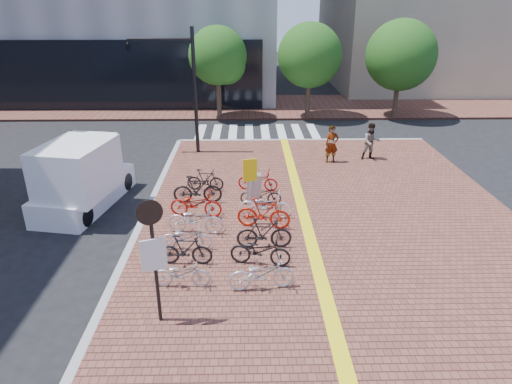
{
  "coord_description": "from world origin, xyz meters",
  "views": [
    {
      "loc": [
        -0.1,
        -13.25,
        7.67
      ],
      "look_at": [
        0.19,
        1.65,
        1.3
      ],
      "focal_mm": 32.0,
      "sensor_mm": 36.0,
      "label": 1
    }
  ],
  "objects_px": {
    "bike_0": "(182,273)",
    "bike_10": "(264,213)",
    "bike_13": "(258,180)",
    "bike_7": "(262,273)",
    "traffic_light_pole": "(164,68)",
    "bike_6": "(205,180)",
    "bike_11": "(265,205)",
    "bike_1": "(185,250)",
    "pedestrian_a": "(332,144)",
    "notice_sign": "(153,248)",
    "bike_5": "(197,189)",
    "bike_2": "(186,237)",
    "bike_3": "(195,219)",
    "bike_8": "(260,250)",
    "bike_12": "(261,195)",
    "yellow_sign": "(250,175)",
    "bike_9": "(264,233)",
    "pedestrian_b": "(371,142)",
    "utility_box": "(254,189)",
    "bike_4": "(196,204)",
    "box_truck": "(81,175)"
  },
  "relations": [
    {
      "from": "bike_1",
      "to": "bike_11",
      "type": "height_order",
      "value": "bike_11"
    },
    {
      "from": "bike_2",
      "to": "traffic_light_pole",
      "type": "bearing_deg",
      "value": 12.55
    },
    {
      "from": "bike_11",
      "to": "bike_1",
      "type": "bearing_deg",
      "value": 147.88
    },
    {
      "from": "bike_0",
      "to": "bike_11",
      "type": "xyz_separation_m",
      "value": [
        2.48,
        4.37,
        0.07
      ]
    },
    {
      "from": "bike_7",
      "to": "utility_box",
      "type": "height_order",
      "value": "utility_box"
    },
    {
      "from": "bike_2",
      "to": "traffic_light_pole",
      "type": "distance_m",
      "value": 11.13
    },
    {
      "from": "pedestrian_a",
      "to": "bike_11",
      "type": "bearing_deg",
      "value": -128.11
    },
    {
      "from": "bike_13",
      "to": "utility_box",
      "type": "xyz_separation_m",
      "value": [
        -0.19,
        -1.37,
        0.18
      ]
    },
    {
      "from": "bike_9",
      "to": "pedestrian_b",
      "type": "relative_size",
      "value": 0.97
    },
    {
      "from": "bike_5",
      "to": "notice_sign",
      "type": "xyz_separation_m",
      "value": [
        -0.25,
        -7.19,
        1.54
      ]
    },
    {
      "from": "bike_4",
      "to": "bike_6",
      "type": "bearing_deg",
      "value": 4.16
    },
    {
      "from": "bike_5",
      "to": "notice_sign",
      "type": "distance_m",
      "value": 7.36
    },
    {
      "from": "pedestrian_a",
      "to": "notice_sign",
      "type": "height_order",
      "value": "notice_sign"
    },
    {
      "from": "bike_9",
      "to": "bike_10",
      "type": "bearing_deg",
      "value": -1.58
    },
    {
      "from": "bike_0",
      "to": "bike_3",
      "type": "relative_size",
      "value": 0.83
    },
    {
      "from": "pedestrian_b",
      "to": "box_truck",
      "type": "relative_size",
      "value": 0.36
    },
    {
      "from": "bike_2",
      "to": "yellow_sign",
      "type": "relative_size",
      "value": 0.83
    },
    {
      "from": "traffic_light_pole",
      "to": "bike_6",
      "type": "bearing_deg",
      "value": -66.71
    },
    {
      "from": "bike_12",
      "to": "yellow_sign",
      "type": "relative_size",
      "value": 0.8
    },
    {
      "from": "bike_12",
      "to": "pedestrian_a",
      "type": "xyz_separation_m",
      "value": [
        3.62,
        4.98,
        0.5
      ]
    },
    {
      "from": "bike_5",
      "to": "bike_12",
      "type": "xyz_separation_m",
      "value": [
        2.48,
        -0.22,
        -0.16
      ]
    },
    {
      "from": "bike_0",
      "to": "bike_10",
      "type": "distance_m",
      "value": 4.28
    },
    {
      "from": "bike_12",
      "to": "utility_box",
      "type": "bearing_deg",
      "value": 73.09
    },
    {
      "from": "traffic_light_pole",
      "to": "bike_2",
      "type": "bearing_deg",
      "value": -78.51
    },
    {
      "from": "bike_7",
      "to": "bike_9",
      "type": "height_order",
      "value": "bike_9"
    },
    {
      "from": "traffic_light_pole",
      "to": "yellow_sign",
      "type": "bearing_deg",
      "value": -59.68
    },
    {
      "from": "bike_6",
      "to": "traffic_light_pole",
      "type": "height_order",
      "value": "traffic_light_pole"
    },
    {
      "from": "notice_sign",
      "to": "pedestrian_b",
      "type": "bearing_deg",
      "value": 55.82
    },
    {
      "from": "bike_2",
      "to": "pedestrian_a",
      "type": "relative_size",
      "value": 0.91
    },
    {
      "from": "bike_2",
      "to": "traffic_light_pole",
      "type": "height_order",
      "value": "traffic_light_pole"
    },
    {
      "from": "bike_4",
      "to": "box_truck",
      "type": "height_order",
      "value": "box_truck"
    },
    {
      "from": "bike_6",
      "to": "pedestrian_b",
      "type": "relative_size",
      "value": 0.85
    },
    {
      "from": "bike_7",
      "to": "traffic_light_pole",
      "type": "xyz_separation_m",
      "value": [
        -4.44,
        12.42,
        3.83
      ]
    },
    {
      "from": "bike_2",
      "to": "bike_10",
      "type": "xyz_separation_m",
      "value": [
        2.54,
        1.47,
        0.13
      ]
    },
    {
      "from": "bike_8",
      "to": "bike_13",
      "type": "bearing_deg",
      "value": 9.91
    },
    {
      "from": "bike_0",
      "to": "bike_6",
      "type": "relative_size",
      "value": 1.04
    },
    {
      "from": "pedestrian_a",
      "to": "notice_sign",
      "type": "bearing_deg",
      "value": -126.27
    },
    {
      "from": "bike_0",
      "to": "bike_13",
      "type": "relative_size",
      "value": 0.96
    },
    {
      "from": "bike_2",
      "to": "bike_4",
      "type": "distance_m",
      "value": 2.44
    },
    {
      "from": "bike_6",
      "to": "bike_11",
      "type": "xyz_separation_m",
      "value": [
        2.41,
        -2.62,
        0.03
      ]
    },
    {
      "from": "bike_0",
      "to": "bike_5",
      "type": "distance_m",
      "value": 5.71
    },
    {
      "from": "utility_box",
      "to": "bike_0",
      "type": "bearing_deg",
      "value": -110.53
    },
    {
      "from": "notice_sign",
      "to": "pedestrian_a",
      "type": "bearing_deg",
      "value": 62.01
    },
    {
      "from": "bike_8",
      "to": "pedestrian_a",
      "type": "distance_m",
      "value": 10.09
    },
    {
      "from": "bike_4",
      "to": "bike_8",
      "type": "bearing_deg",
      "value": -138.67
    },
    {
      "from": "bike_2",
      "to": "bike_3",
      "type": "relative_size",
      "value": 0.86
    },
    {
      "from": "bike_1",
      "to": "yellow_sign",
      "type": "bearing_deg",
      "value": -23.44
    },
    {
      "from": "bike_7",
      "to": "notice_sign",
      "type": "distance_m",
      "value": 3.36
    },
    {
      "from": "bike_8",
      "to": "notice_sign",
      "type": "bearing_deg",
      "value": 145.56
    },
    {
      "from": "bike_1",
      "to": "bike_4",
      "type": "bearing_deg",
      "value": 3.6
    }
  ]
}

